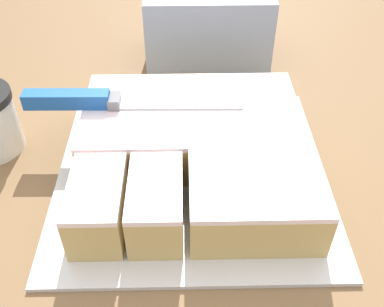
% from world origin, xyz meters
% --- Properties ---
extents(countertop, '(1.40, 1.10, 0.88)m').
position_xyz_m(countertop, '(0.00, 0.00, 0.44)').
color(countertop, brown).
rests_on(countertop, ground_plane).
extents(cake_board, '(0.37, 0.36, 0.01)m').
position_xyz_m(cake_board, '(-0.07, -0.06, 0.89)').
color(cake_board, silver).
rests_on(cake_board, countertop).
extents(cake, '(0.30, 0.29, 0.07)m').
position_xyz_m(cake, '(-0.07, -0.06, 0.92)').
color(cake, tan).
rests_on(cake, cake_board).
extents(knife, '(0.30, 0.03, 0.02)m').
position_xyz_m(knife, '(-0.21, 0.00, 0.97)').
color(knife, silver).
rests_on(knife, cake).
extents(storage_box, '(0.22, 0.14, 0.14)m').
position_xyz_m(storage_box, '(-0.04, 0.25, 0.95)').
color(storage_box, '#8C99B2').
rests_on(storage_box, countertop).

